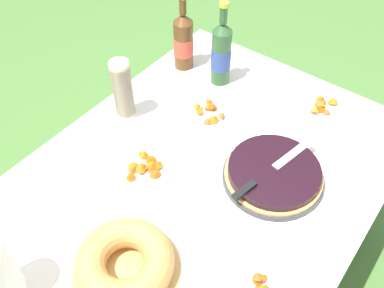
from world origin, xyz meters
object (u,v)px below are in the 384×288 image
at_px(cup_stack, 123,90).
at_px(cider_bottle_amber, 183,41).
at_px(serving_knife, 269,172).
at_px(berry_tart, 273,174).
at_px(snack_plate_left, 209,110).
at_px(bundt_cake, 125,263).
at_px(cider_bottle_green, 221,53).
at_px(snack_plate_far, 319,108).
at_px(snack_plate_near, 145,168).

bearing_deg(cup_stack, cider_bottle_amber, 2.23).
relative_size(serving_knife, cider_bottle_amber, 1.14).
bearing_deg(serving_knife, cup_stack, 104.82).
height_order(berry_tart, snack_plate_left, berry_tart).
bearing_deg(cider_bottle_amber, cup_stack, -177.77).
relative_size(serving_knife, bundt_cake, 1.24).
bearing_deg(serving_knife, cider_bottle_green, 62.43).
height_order(cider_bottle_green, snack_plate_far, cider_bottle_green).
xyz_separation_m(snack_plate_near, snack_plate_far, (0.62, -0.33, -0.00)).
bearing_deg(berry_tart, bundt_cake, 163.14).
bearing_deg(cider_bottle_green, serving_knife, -129.04).
distance_m(berry_tart, snack_plate_near, 0.42).
distance_m(berry_tart, bundt_cake, 0.55).
bearing_deg(snack_plate_left, serving_knife, -115.35).
distance_m(serving_knife, cider_bottle_amber, 0.69).
height_order(serving_knife, cider_bottle_green, cider_bottle_green).
bearing_deg(serving_knife, bundt_cake, 174.30).
xyz_separation_m(serving_knife, snack_plate_far, (0.42, 0.02, -0.05)).
xyz_separation_m(cider_bottle_green, snack_plate_left, (-0.18, -0.08, -0.12)).
height_order(serving_knife, snack_plate_left, serving_knife).
relative_size(cup_stack, cider_bottle_amber, 0.74).
bearing_deg(snack_plate_left, snack_plate_far, -51.47).
relative_size(snack_plate_left, snack_plate_far, 1.02).
bearing_deg(snack_plate_left, snack_plate_near, 179.28).
bearing_deg(snack_plate_left, berry_tart, -111.05).
xyz_separation_m(bundt_cake, snack_plate_far, (0.92, -0.13, -0.03)).
bearing_deg(cider_bottle_green, bundt_cake, -162.14).
bearing_deg(snack_plate_far, cup_stack, 128.89).
relative_size(serving_knife, snack_plate_left, 1.58).
height_order(cider_bottle_amber, snack_plate_left, cider_bottle_amber).
bearing_deg(snack_plate_far, cider_bottle_green, 101.16).
distance_m(bundt_cake, cider_bottle_green, 0.89).
xyz_separation_m(berry_tart, snack_plate_near, (-0.23, 0.36, -0.01)).
relative_size(cider_bottle_green, snack_plate_near, 1.63).
xyz_separation_m(cider_bottle_amber, snack_plate_left, (-0.17, -0.26, -0.11)).
xyz_separation_m(cider_bottle_green, snack_plate_far, (0.08, -0.40, -0.12)).
xyz_separation_m(serving_knife, snack_plate_near, (-0.20, 0.35, -0.05)).
bearing_deg(snack_plate_far, snack_plate_left, 128.53).
bearing_deg(snack_plate_near, bundt_cake, -146.43).
xyz_separation_m(berry_tart, snack_plate_left, (0.14, 0.35, -0.02)).
relative_size(cup_stack, snack_plate_left, 1.03).
height_order(berry_tart, cider_bottle_green, cider_bottle_green).
height_order(snack_plate_left, snack_plate_far, snack_plate_far).
bearing_deg(snack_plate_far, serving_knife, -177.12).
bearing_deg(bundt_cake, snack_plate_near, 33.57).
height_order(cider_bottle_green, cider_bottle_amber, cider_bottle_green).
bearing_deg(cup_stack, berry_tart, -83.95).
distance_m(snack_plate_near, snack_plate_left, 0.36).
distance_m(bundt_cake, cider_bottle_amber, 0.95).
xyz_separation_m(berry_tart, cider_bottle_amber, (0.31, 0.61, 0.09)).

